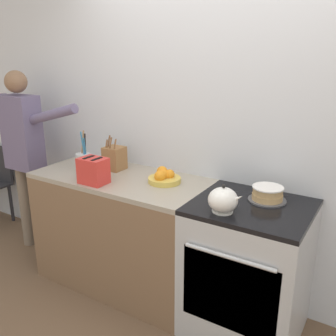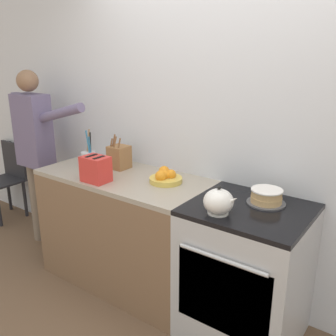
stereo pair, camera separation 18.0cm
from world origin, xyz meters
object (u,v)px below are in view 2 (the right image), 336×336
object	(u,v)px
layer_cake	(266,197)
dining_chair	(8,175)
toaster	(96,169)
utensil_crock	(89,160)
person_baker	(35,144)
knife_block	(119,157)
fruit_bowl	(165,177)
stove_range	(245,272)
tea_kettle	(219,202)

from	to	relation	value
layer_cake	dining_chair	bearing A→B (deg)	178.87
toaster	dining_chair	size ratio (longest dim) A/B	0.25
utensil_crock	person_baker	world-z (taller)	person_baker
knife_block	toaster	distance (m)	0.34
knife_block	person_baker	xyz separation A→B (m)	(-0.95, -0.12, -0.01)
fruit_bowl	utensil_crock	bearing A→B (deg)	-170.76
layer_cake	fruit_bowl	world-z (taller)	fruit_bowl
fruit_bowl	dining_chair	bearing A→B (deg)	177.41
stove_range	tea_kettle	world-z (taller)	tea_kettle
fruit_bowl	tea_kettle	bearing A→B (deg)	-24.24
fruit_bowl	toaster	distance (m)	0.51
tea_kettle	knife_block	world-z (taller)	knife_block
fruit_bowl	toaster	xyz separation A→B (m)	(-0.41, -0.29, 0.05)
layer_cake	knife_block	bearing A→B (deg)	179.84
fruit_bowl	layer_cake	bearing A→B (deg)	3.29
layer_cake	tea_kettle	size ratio (longest dim) A/B	1.11
toaster	dining_chair	xyz separation A→B (m)	(-1.87, 0.39, -0.53)
utensil_crock	person_baker	bearing A→B (deg)	176.82
stove_range	toaster	size ratio (longest dim) A/B	4.34
stove_range	tea_kettle	size ratio (longest dim) A/B	4.23
utensil_crock	fruit_bowl	size ratio (longest dim) A/B	1.35
knife_block	layer_cake	bearing A→B (deg)	-0.16
layer_cake	dining_chair	distance (m)	3.07
person_baker	knife_block	bearing A→B (deg)	-0.37
knife_block	fruit_bowl	world-z (taller)	knife_block
layer_cake	person_baker	world-z (taller)	person_baker
knife_block	toaster	bearing A→B (deg)	-76.36
knife_block	tea_kettle	bearing A→B (deg)	-15.98
utensil_crock	fruit_bowl	world-z (taller)	utensil_crock
stove_range	tea_kettle	bearing A→B (deg)	-120.77
utensil_crock	dining_chair	size ratio (longest dim) A/B	0.38
knife_block	person_baker	bearing A→B (deg)	-173.07
knife_block	utensil_crock	bearing A→B (deg)	-139.69
fruit_bowl	toaster	world-z (taller)	toaster
layer_cake	dining_chair	size ratio (longest dim) A/B	0.28
utensil_crock	toaster	world-z (taller)	utensil_crock
tea_kettle	person_baker	world-z (taller)	person_baker
layer_cake	fruit_bowl	size ratio (longest dim) A/B	1.01
tea_kettle	knife_block	distance (m)	1.12
layer_cake	utensil_crock	distance (m)	1.44
toaster	knife_block	bearing A→B (deg)	103.64
layer_cake	knife_block	world-z (taller)	knife_block
knife_block	toaster	size ratio (longest dim) A/B	1.30
layer_cake	fruit_bowl	bearing A→B (deg)	-176.71
layer_cake	toaster	size ratio (longest dim) A/B	1.14
dining_chair	knife_block	bearing A→B (deg)	-33.68
knife_block	utensil_crock	xyz separation A→B (m)	(-0.19, -0.16, -0.02)
tea_kettle	utensil_crock	size ratio (longest dim) A/B	0.68
knife_block	person_baker	world-z (taller)	person_baker
knife_block	dining_chair	bearing A→B (deg)	178.19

